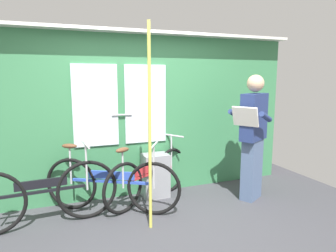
# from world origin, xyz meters

# --- Properties ---
(ground_plane) EXTENTS (5.90, 3.81, 0.04)m
(ground_plane) POSITION_xyz_m (0.00, 0.00, -0.02)
(ground_plane) COLOR #38383D
(train_door_wall) EXTENTS (4.90, 0.28, 2.32)m
(train_door_wall) POSITION_xyz_m (-0.01, 1.10, 1.21)
(train_door_wall) COLOR #387A4C
(train_door_wall) RESTS_ON ground_plane
(bicycle_near_door) EXTENTS (1.55, 0.93, 0.89)m
(bicycle_near_door) POSITION_xyz_m (-0.46, 0.60, 0.37)
(bicycle_near_door) COLOR black
(bicycle_near_door) RESTS_ON ground_plane
(bicycle_leaning_behind) EXTENTS (1.73, 0.44, 0.93)m
(bicycle_leaning_behind) POSITION_xyz_m (-1.27, 0.49, 0.38)
(bicycle_leaning_behind) COLOR black
(bicycle_leaning_behind) RESTS_ON ground_plane
(bicycle_by_pole) EXTENTS (1.44, 0.85, 0.87)m
(bicycle_by_pole) POSITION_xyz_m (0.09, 0.74, 0.36)
(bicycle_by_pole) COLOR black
(bicycle_by_pole) RESTS_ON ground_plane
(passenger_reading_newspaper) EXTENTS (0.63, 0.59, 1.73)m
(passenger_reading_newspaper) POSITION_xyz_m (1.46, 0.32, 0.92)
(passenger_reading_newspaper) COLOR slate
(passenger_reading_newspaper) RESTS_ON ground_plane
(trash_bin_by_wall) EXTENTS (0.36, 0.28, 0.62)m
(trash_bin_by_wall) POSITION_xyz_m (0.23, 0.89, 0.31)
(trash_bin_by_wall) COLOR gray
(trash_bin_by_wall) RESTS_ON ground_plane
(handrail_pole) EXTENTS (0.04, 0.04, 2.28)m
(handrail_pole) POSITION_xyz_m (-0.12, 0.03, 1.14)
(handrail_pole) COLOR #C6C14C
(handrail_pole) RESTS_ON ground_plane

